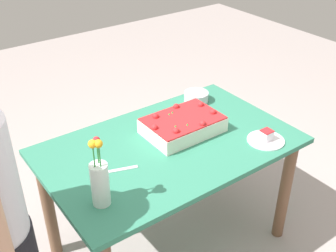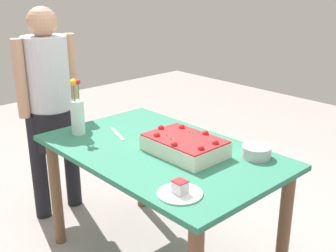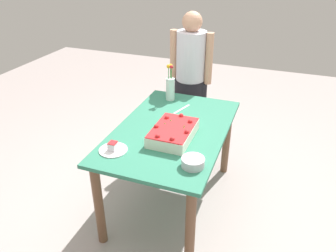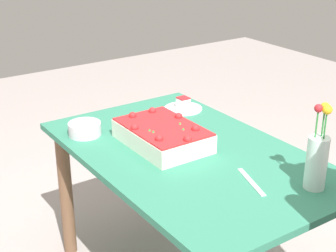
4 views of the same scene
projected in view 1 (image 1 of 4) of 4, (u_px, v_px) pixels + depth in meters
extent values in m
plane|color=#A79A97|center=(170.00, 242.00, 2.68)|extent=(8.00, 8.00, 0.00)
cube|color=#317A5F|center=(170.00, 146.00, 2.30)|extent=(1.37, 0.85, 0.03)
cylinder|color=brown|center=(209.00, 139.00, 3.04)|extent=(0.07, 0.07, 0.72)
cylinder|color=brown|center=(48.00, 207.00, 2.43)|extent=(0.07, 0.07, 0.72)
cylinder|color=brown|center=(285.00, 191.00, 2.56)|extent=(0.07, 0.07, 0.72)
cube|color=white|center=(183.00, 125.00, 2.37)|extent=(0.43, 0.29, 0.08)
cube|color=red|center=(183.00, 118.00, 2.35)|extent=(0.42, 0.28, 0.01)
sphere|color=red|center=(155.00, 128.00, 2.25)|extent=(0.04, 0.04, 0.04)
sphere|color=red|center=(176.00, 131.00, 2.22)|extent=(0.04, 0.04, 0.04)
sphere|color=red|center=(203.00, 124.00, 2.28)|extent=(0.04, 0.04, 0.04)
sphere|color=red|center=(213.00, 112.00, 2.40)|extent=(0.04, 0.04, 0.04)
sphere|color=red|center=(201.00, 105.00, 2.47)|extent=(0.04, 0.04, 0.04)
sphere|color=red|center=(176.00, 107.00, 2.45)|extent=(0.04, 0.04, 0.04)
sphere|color=red|center=(156.00, 116.00, 2.35)|extent=(0.04, 0.04, 0.04)
cone|color=#2D8438|center=(169.00, 114.00, 2.38)|extent=(0.02, 0.02, 0.02)
cone|color=#2D8438|center=(187.00, 125.00, 2.28)|extent=(0.02, 0.02, 0.02)
cone|color=#2D8438|center=(175.00, 126.00, 2.27)|extent=(0.02, 0.02, 0.02)
cone|color=#2D8438|center=(172.00, 113.00, 2.39)|extent=(0.02, 0.02, 0.02)
cylinder|color=white|center=(266.00, 140.00, 2.31)|extent=(0.20, 0.20, 0.01)
cube|color=white|center=(266.00, 136.00, 2.30)|extent=(0.06, 0.06, 0.05)
cube|color=red|center=(267.00, 131.00, 2.28)|extent=(0.06, 0.06, 0.01)
cube|color=silver|center=(115.00, 170.00, 2.09)|extent=(0.22, 0.09, 0.00)
cylinder|color=silver|center=(100.00, 184.00, 1.83)|extent=(0.08, 0.08, 0.21)
cylinder|color=#2D8438|center=(94.00, 156.00, 1.74)|extent=(0.01, 0.01, 0.11)
sphere|color=yellow|center=(92.00, 144.00, 1.71)|extent=(0.04, 0.04, 0.04)
cylinder|color=#2D8438|center=(100.00, 155.00, 1.74)|extent=(0.01, 0.01, 0.11)
sphere|color=gold|center=(98.00, 144.00, 1.71)|extent=(0.04, 0.04, 0.04)
cylinder|color=#2D8438|center=(98.00, 152.00, 1.76)|extent=(0.01, 0.01, 0.11)
sphere|color=red|center=(96.00, 140.00, 1.73)|extent=(0.03, 0.03, 0.03)
cylinder|color=silver|center=(196.00, 97.00, 2.70)|extent=(0.16, 0.16, 0.06)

